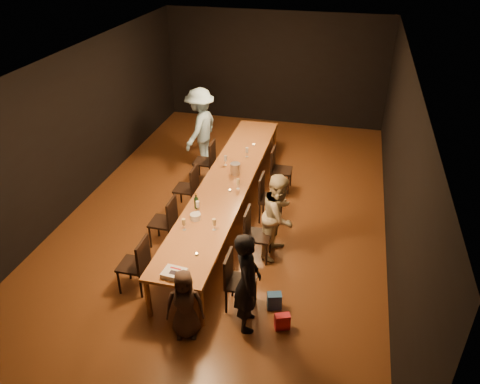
% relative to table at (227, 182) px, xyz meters
% --- Properties ---
extents(ground, '(10.00, 10.00, 0.00)m').
position_rel_table_xyz_m(ground, '(0.00, 0.00, -0.70)').
color(ground, '#432210').
rests_on(ground, ground).
extents(room_shell, '(6.04, 10.04, 3.02)m').
position_rel_table_xyz_m(room_shell, '(0.00, 0.00, 1.38)').
color(room_shell, black).
rests_on(room_shell, ground).
extents(table, '(0.90, 6.00, 0.75)m').
position_rel_table_xyz_m(table, '(0.00, 0.00, 0.00)').
color(table, brown).
rests_on(table, ground).
extents(chair_right_0, '(0.42, 0.42, 0.93)m').
position_rel_table_xyz_m(chair_right_0, '(0.85, -2.40, -0.24)').
color(chair_right_0, black).
rests_on(chair_right_0, ground).
extents(chair_right_1, '(0.42, 0.42, 0.93)m').
position_rel_table_xyz_m(chair_right_1, '(0.85, -1.20, -0.24)').
color(chair_right_1, black).
rests_on(chair_right_1, ground).
extents(chair_right_2, '(0.42, 0.42, 0.93)m').
position_rel_table_xyz_m(chair_right_2, '(0.85, 0.00, -0.24)').
color(chair_right_2, black).
rests_on(chair_right_2, ground).
extents(chair_right_3, '(0.42, 0.42, 0.93)m').
position_rel_table_xyz_m(chair_right_3, '(0.85, 1.20, -0.24)').
color(chair_right_3, black).
rests_on(chair_right_3, ground).
extents(chair_left_0, '(0.42, 0.42, 0.93)m').
position_rel_table_xyz_m(chair_left_0, '(-0.85, -2.40, -0.24)').
color(chair_left_0, black).
rests_on(chair_left_0, ground).
extents(chair_left_1, '(0.42, 0.42, 0.93)m').
position_rel_table_xyz_m(chair_left_1, '(-0.85, -1.20, -0.24)').
color(chair_left_1, black).
rests_on(chair_left_1, ground).
extents(chair_left_2, '(0.42, 0.42, 0.93)m').
position_rel_table_xyz_m(chair_left_2, '(-0.85, 0.00, -0.24)').
color(chair_left_2, black).
rests_on(chair_left_2, ground).
extents(chair_left_3, '(0.42, 0.42, 0.93)m').
position_rel_table_xyz_m(chair_left_3, '(-0.85, 1.20, -0.24)').
color(chair_left_3, black).
rests_on(chair_left_3, ground).
extents(woman_birthday, '(0.49, 0.64, 1.56)m').
position_rel_table_xyz_m(woman_birthday, '(1.02, -2.73, 0.08)').
color(woman_birthday, black).
rests_on(woman_birthday, ground).
extents(woman_tan, '(0.72, 0.84, 1.51)m').
position_rel_table_xyz_m(woman_tan, '(1.15, -0.97, 0.06)').
color(woman_tan, beige).
rests_on(woman_tan, ground).
extents(man_blue, '(0.85, 1.27, 1.83)m').
position_rel_table_xyz_m(man_blue, '(-1.15, 1.93, 0.21)').
color(man_blue, '#97C9EA').
rests_on(man_blue, ground).
extents(child, '(0.60, 0.47, 1.08)m').
position_rel_table_xyz_m(child, '(0.24, -3.09, -0.16)').
color(child, '#3A2920').
rests_on(child, ground).
extents(gift_bag_red, '(0.24, 0.19, 0.25)m').
position_rel_table_xyz_m(gift_bag_red, '(1.52, -2.69, -0.58)').
color(gift_bag_red, red).
rests_on(gift_bag_red, ground).
extents(gift_bag_blue, '(0.24, 0.19, 0.26)m').
position_rel_table_xyz_m(gift_bag_blue, '(1.34, -2.32, -0.57)').
color(gift_bag_blue, '#225094').
rests_on(gift_bag_blue, ground).
extents(birthday_cake, '(0.34, 0.28, 0.08)m').
position_rel_table_xyz_m(birthday_cake, '(-0.01, -2.80, 0.08)').
color(birthday_cake, white).
rests_on(birthday_cake, table).
extents(plate_stack, '(0.18, 0.18, 0.10)m').
position_rel_table_xyz_m(plate_stack, '(-0.16, -1.40, 0.10)').
color(plate_stack, silver).
rests_on(plate_stack, table).
extents(champagne_bottle, '(0.08, 0.08, 0.30)m').
position_rel_table_xyz_m(champagne_bottle, '(-0.26, -1.07, 0.20)').
color(champagne_bottle, black).
rests_on(champagne_bottle, table).
extents(ice_bucket, '(0.21, 0.21, 0.22)m').
position_rel_table_xyz_m(ice_bucket, '(0.08, 0.30, 0.16)').
color(ice_bucket, '#AAA9AE').
rests_on(ice_bucket, table).
extents(wineglass_0, '(0.06, 0.06, 0.21)m').
position_rel_table_xyz_m(wineglass_0, '(-0.24, -1.73, 0.15)').
color(wineglass_0, beige).
rests_on(wineglass_0, table).
extents(wineglass_1, '(0.06, 0.06, 0.21)m').
position_rel_table_xyz_m(wineglass_1, '(0.22, -1.62, 0.15)').
color(wineglass_1, beige).
rests_on(wineglass_1, table).
extents(wineglass_2, '(0.06, 0.06, 0.21)m').
position_rel_table_xyz_m(wineglass_2, '(-0.20, -1.17, 0.15)').
color(wineglass_2, silver).
rests_on(wineglass_2, table).
extents(wineglass_3, '(0.06, 0.06, 0.21)m').
position_rel_table_xyz_m(wineglass_3, '(0.27, -0.26, 0.15)').
color(wineglass_3, beige).
rests_on(wineglass_3, table).
extents(wineglass_4, '(0.06, 0.06, 0.21)m').
position_rel_table_xyz_m(wineglass_4, '(-0.20, 0.59, 0.15)').
color(wineglass_4, silver).
rests_on(wineglass_4, table).
extents(wineglass_5, '(0.06, 0.06, 0.21)m').
position_rel_table_xyz_m(wineglass_5, '(0.13, 1.06, 0.15)').
color(wineglass_5, silver).
rests_on(wineglass_5, table).
extents(tealight_near, '(0.05, 0.05, 0.03)m').
position_rel_table_xyz_m(tealight_near, '(0.15, -2.29, 0.06)').
color(tealight_near, '#B2B7B2').
rests_on(tealight_near, table).
extents(tealight_mid, '(0.05, 0.05, 0.03)m').
position_rel_table_xyz_m(tealight_mid, '(0.15, -0.38, 0.06)').
color(tealight_mid, '#B2B7B2').
rests_on(tealight_mid, table).
extents(tealight_far, '(0.05, 0.05, 0.03)m').
position_rel_table_xyz_m(tealight_far, '(0.15, 1.64, 0.06)').
color(tealight_far, '#B2B7B2').
rests_on(tealight_far, table).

